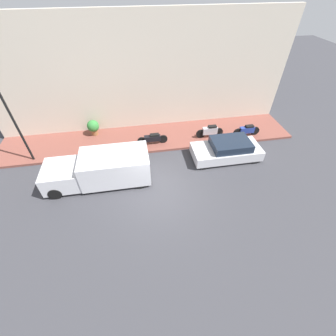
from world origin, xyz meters
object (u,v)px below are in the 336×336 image
(delivery_van, at_px, (100,169))
(streetlamp, at_px, (8,110))
(motorcycle_blue, at_px, (247,130))
(potted_plant, at_px, (93,127))
(scooter_silver, at_px, (210,131))
(parked_car, at_px, (227,150))
(motorcycle_black, at_px, (153,139))

(delivery_van, distance_m, streetlamp, 5.33)
(delivery_van, xyz_separation_m, motorcycle_blue, (2.58, -9.40, -0.30))
(delivery_van, bearing_deg, potted_plant, 8.56)
(streetlamp, bearing_deg, scooter_silver, -87.44)
(parked_car, height_order, potted_plant, parked_car)
(parked_car, xyz_separation_m, potted_plant, (3.68, 7.99, 0.16))
(parked_car, bearing_deg, motorcycle_blue, -48.83)
(scooter_silver, xyz_separation_m, streetlamp, (-0.49, 11.01, 2.74))
(delivery_van, height_order, streetlamp, streetlamp)
(scooter_silver, distance_m, streetlamp, 11.36)
(motorcycle_black, height_order, streetlamp, streetlamp)
(motorcycle_blue, distance_m, motorcycle_black, 6.30)
(motorcycle_blue, xyz_separation_m, potted_plant, (1.86, 10.07, 0.18))
(potted_plant, bearing_deg, streetlamp, 121.33)
(potted_plant, bearing_deg, motorcycle_black, -114.63)
(parked_car, relative_size, potted_plant, 3.85)
(delivery_van, relative_size, motorcycle_black, 2.79)
(parked_car, relative_size, motorcycle_black, 2.09)
(parked_car, distance_m, motorcycle_blue, 2.76)
(motorcycle_blue, bearing_deg, motorcycle_black, 88.77)
(motorcycle_blue, distance_m, potted_plant, 10.24)
(motorcycle_blue, bearing_deg, parked_car, 131.17)
(parked_car, height_order, delivery_van, delivery_van)
(streetlamp, height_order, potted_plant, streetlamp)
(delivery_van, height_order, motorcycle_black, delivery_van)
(motorcycle_black, relative_size, potted_plant, 1.84)
(potted_plant, bearing_deg, parked_car, -114.72)
(delivery_van, xyz_separation_m, potted_plant, (4.44, 0.67, -0.12))
(streetlamp, distance_m, potted_plant, 4.77)
(motorcycle_blue, xyz_separation_m, streetlamp, (-0.22, 13.49, 2.77))
(delivery_van, distance_m, motorcycle_blue, 9.75)
(motorcycle_blue, relative_size, streetlamp, 0.38)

